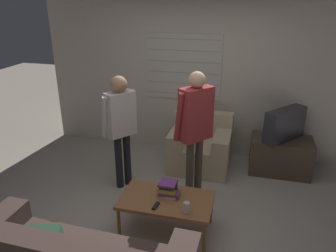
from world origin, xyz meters
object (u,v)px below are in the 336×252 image
Objects in this scene: tv at (285,124)px; soda_can at (186,208)px; coffee_table at (166,202)px; person_right_standing at (195,122)px; armchair_beige at (201,147)px; book_stack at (168,189)px; spare_remote at (156,206)px; person_left_standing at (120,119)px.

tv reaches higher than soda_can.
person_right_standing is (0.18, 0.72, 0.70)m from coffee_table.
person_right_standing reaches higher than coffee_table.
armchair_beige is 3.61× the size of book_stack.
spare_remote is at bearing -156.25° from person_right_standing.
person_left_standing is (-0.85, 0.80, 0.62)m from coffee_table.
spare_remote reaches higher than coffee_table.
tv is (1.33, 1.75, 0.39)m from coffee_table.
book_stack reaches higher than coffee_table.
tv reaches higher than spare_remote.
person_right_standing is at bearing -8.27° from tv.
tv is at bearing 51.73° from book_stack.
person_right_standing is 12.95× the size of spare_remote.
armchair_beige is 7.29× the size of soda_can.
person_right_standing reaches higher than spare_remote.
tv is at bearing 60.91° from spare_remote.
coffee_table is 1.32m from person_left_standing.
soda_can reaches higher than spare_remote.
spare_remote is (-0.34, 0.02, -0.05)m from soda_can.
person_left_standing is at bearing 40.65° from armchair_beige.
armchair_beige is 0.89× the size of coffee_table.
armchair_beige is at bearing 42.19° from person_right_standing.
person_left_standing is 6.30× the size of book_stack.
book_stack is 2.02× the size of soda_can.
person_left_standing is at bearing 138.19° from soda_can.
book_stack is 0.26m from spare_remote.
armchair_beige is 1.18m from person_right_standing.
person_left_standing is (-0.98, -0.82, 0.68)m from armchair_beige.
coffee_table is 8.22× the size of soda_can.
person_right_standing is 13.76× the size of soda_can.
person_left_standing is 1.23m from book_stack.
book_stack is (-0.13, -1.56, 0.18)m from armchair_beige.
person_left_standing reaches higher than tv.
person_left_standing is (-2.18, -0.95, 0.23)m from tv.
book_stack is at bearing 135.55° from soda_can.
coffee_table is 4.08× the size of book_stack.
soda_can is at bearing -135.11° from person_right_standing.
tv is 1.58m from person_right_standing.
spare_remote is at bearing -112.29° from coffee_table.
person_left_standing reaches higher than spare_remote.
tv is 2.17m from book_stack.
tv is 2.24m from soda_can.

